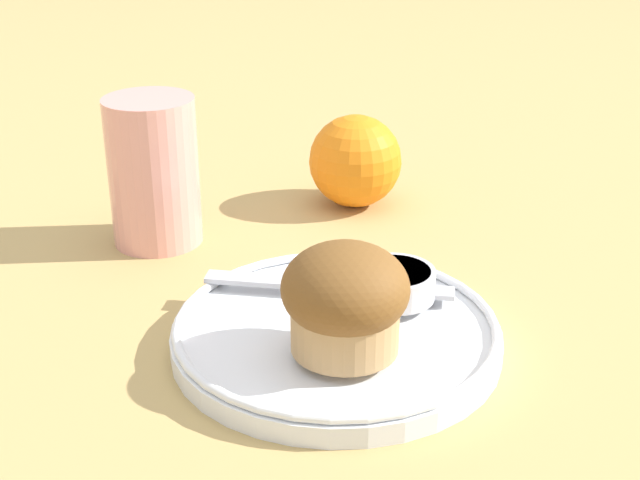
{
  "coord_description": "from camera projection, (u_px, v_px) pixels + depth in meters",
  "views": [
    {
      "loc": [
        -0.17,
        -0.46,
        0.3
      ],
      "look_at": [
        0.01,
        0.05,
        0.06
      ],
      "focal_mm": 50.0,
      "sensor_mm": 36.0,
      "label": 1
    }
  ],
  "objects": [
    {
      "name": "butter_knife",
      "position": [
        328.0,
        285.0,
        0.61
      ],
      "size": [
        0.16,
        0.1,
        0.0
      ],
      "rotation": [
        0.0,
        0.0,
        -0.5
      ],
      "color": "#B7B7BC",
      "rests_on": "plate"
    },
    {
      "name": "ground_plane",
      "position": [
        326.0,
        349.0,
        0.58
      ],
      "size": [
        3.0,
        3.0,
        0.0
      ],
      "primitive_type": "plane",
      "color": "tan"
    },
    {
      "name": "berry_pair",
      "position": [
        341.0,
        271.0,
        0.62
      ],
      "size": [
        0.03,
        0.02,
        0.02
      ],
      "color": "#4C194C",
      "rests_on": "plate"
    },
    {
      "name": "juice_glass",
      "position": [
        154.0,
        172.0,
        0.71
      ],
      "size": [
        0.07,
        0.07,
        0.12
      ],
      "color": "#E5998C",
      "rests_on": "ground_plane"
    },
    {
      "name": "orange_fruit",
      "position": [
        355.0,
        161.0,
        0.78
      ],
      "size": [
        0.08,
        0.08,
        0.08
      ],
      "color": "orange",
      "rests_on": "ground_plane"
    },
    {
      "name": "muffin",
      "position": [
        340.0,
        301.0,
        0.52
      ],
      "size": [
        0.08,
        0.08,
        0.07
      ],
      "color": "tan",
      "rests_on": "plate"
    },
    {
      "name": "plate",
      "position": [
        336.0,
        334.0,
        0.57
      ],
      "size": [
        0.21,
        0.21,
        0.02
      ],
      "color": "white",
      "rests_on": "ground_plane"
    },
    {
      "name": "cream_ramekin",
      "position": [
        394.0,
        282.0,
        0.6
      ],
      "size": [
        0.05,
        0.05,
        0.02
      ],
      "color": "silver",
      "rests_on": "plate"
    }
  ]
}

